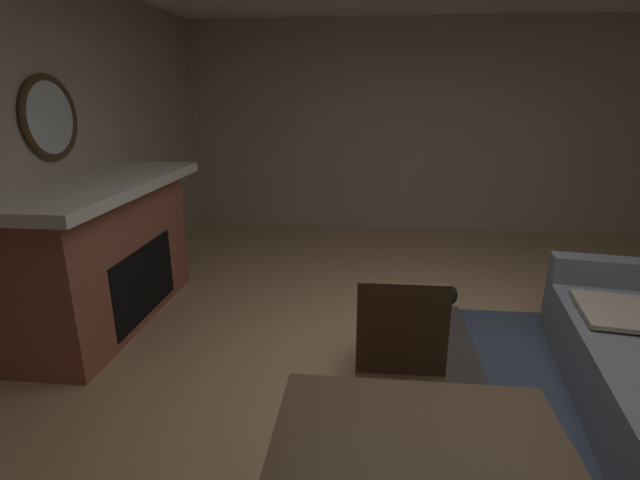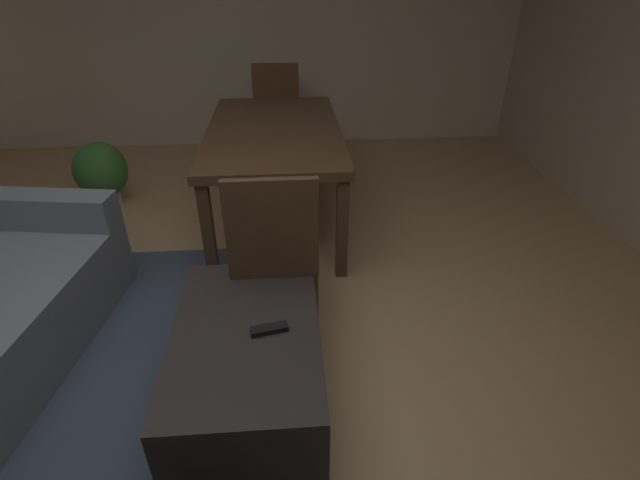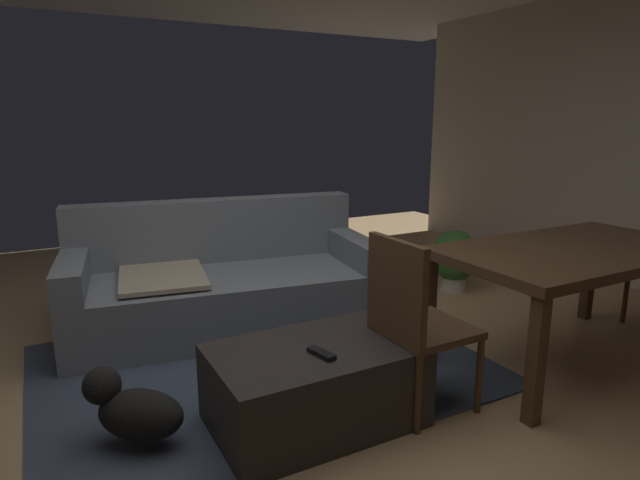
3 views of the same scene
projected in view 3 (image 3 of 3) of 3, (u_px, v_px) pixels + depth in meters
floor at (273, 404)px, 2.86m from camera, size 8.98×8.98×0.00m
area_rug at (262, 365)px, 3.30m from camera, size 2.60×2.00×0.01m
couch at (223, 284)px, 3.91m from camera, size 2.28×1.26×0.90m
ottoman_coffee_table at (315, 385)px, 2.65m from camera, size 1.01×0.63×0.41m
tv_remote at (321, 354)px, 2.50m from camera, size 0.08×0.17×0.02m
dining_table at (574, 259)px, 3.24m from camera, size 1.67×0.93×0.74m
dining_chair_west at (412, 315)px, 2.70m from camera, size 0.44×0.44×0.93m
potted_plant at (455, 258)px, 4.69m from camera, size 0.41×0.41×0.54m
small_dog at (133, 409)px, 2.45m from camera, size 0.47×0.44×0.33m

